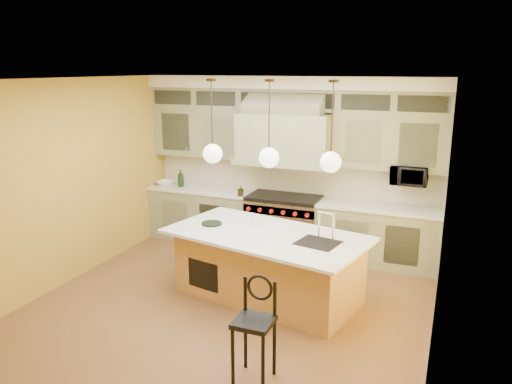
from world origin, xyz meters
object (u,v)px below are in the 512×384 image
at_px(kitchen_island, 268,264).
at_px(counter_stool, 255,324).
at_px(microwave, 409,175).
at_px(range, 284,223).

relative_size(kitchen_island, counter_stool, 2.66).
distance_m(counter_stool, microwave, 3.87).
relative_size(range, counter_stool, 1.13).
xyz_separation_m(kitchen_island, counter_stool, (0.52, -1.76, 0.13)).
bearing_deg(kitchen_island, microwave, 61.78).
bearing_deg(counter_stool, microwave, 73.80).
xyz_separation_m(range, counter_stool, (0.90, -3.52, 0.12)).
bearing_deg(range, kitchen_island, -77.79).
relative_size(counter_stool, microwave, 1.96).
bearing_deg(microwave, range, -176.88).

